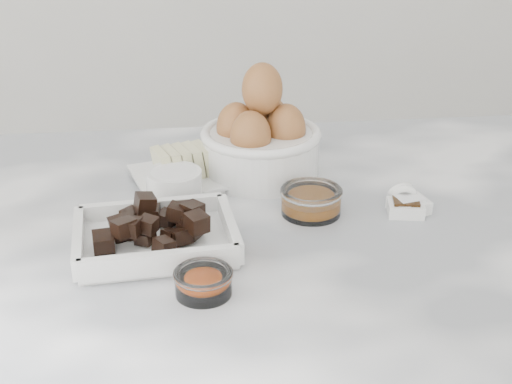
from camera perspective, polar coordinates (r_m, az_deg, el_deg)
marble_slab at (r=0.96m, az=-1.00°, el=-4.07°), size 1.20×0.80×0.04m
chocolate_dish at (r=0.90m, az=-8.05°, el=-3.25°), size 0.21×0.17×0.05m
butter_plate at (r=1.08m, az=-6.14°, el=1.70°), size 0.17×0.17×0.06m
sugar_ramekin at (r=1.02m, az=-6.57°, el=0.55°), size 0.08×0.08×0.05m
egg_bowl at (r=1.09m, az=0.38°, el=4.19°), size 0.19×0.19×0.18m
honey_bowl at (r=0.98m, az=4.43°, el=-0.69°), size 0.09×0.09×0.04m
zest_bowl at (r=0.81m, az=-4.23°, el=-7.13°), size 0.07×0.07×0.03m
vanilla_spoon at (r=1.01m, az=11.84°, el=-0.95°), size 0.05×0.07×0.04m
salt_spoon at (r=1.02m, az=11.97°, el=-0.72°), size 0.06×0.07×0.04m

